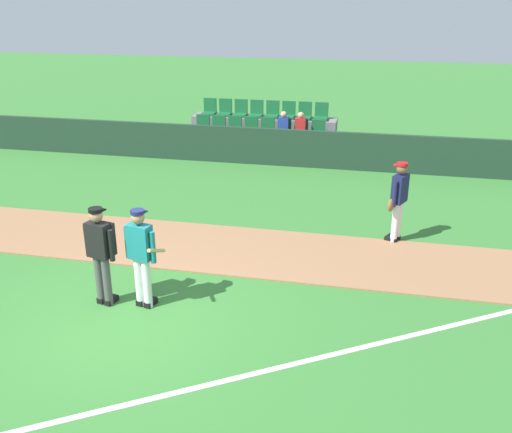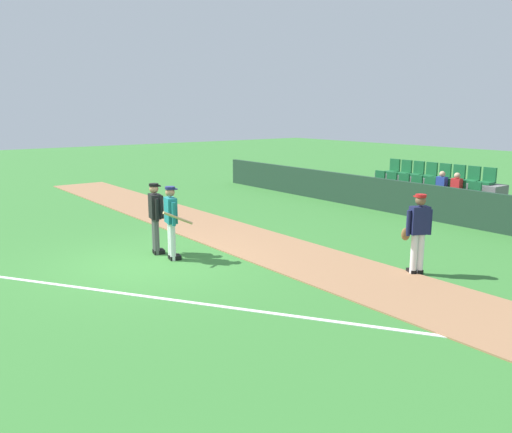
{
  "view_description": "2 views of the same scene",
  "coord_description": "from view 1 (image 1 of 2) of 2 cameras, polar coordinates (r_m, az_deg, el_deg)",
  "views": [
    {
      "loc": [
        3.75,
        -7.29,
        4.97
      ],
      "look_at": [
        1.66,
        2.33,
        1.06
      ],
      "focal_mm": 39.39,
      "sensor_mm": 36.0,
      "label": 1
    },
    {
      "loc": [
        10.81,
        -5.12,
        3.5
      ],
      "look_at": [
        1.27,
        2.12,
        1.04
      ],
      "focal_mm": 36.37,
      "sensor_mm": 36.0,
      "label": 2
    }
  ],
  "objects": [
    {
      "name": "ground_plane",
      "position": [
        9.59,
        -12.95,
        -10.21
      ],
      "size": [
        80.0,
        80.0,
        0.0
      ],
      "primitive_type": "plane",
      "color": "#387A33"
    },
    {
      "name": "infield_dirt_path",
      "position": [
        12.02,
        -7.07,
        -2.88
      ],
      "size": [
        28.0,
        2.34,
        0.03
      ],
      "primitive_type": "cube",
      "color": "#9E704C",
      "rests_on": "ground"
    },
    {
      "name": "foul_line_chalk",
      "position": [
        8.44,
        4.98,
        -14.47
      ],
      "size": [
        10.07,
        6.7,
        0.01
      ],
      "primitive_type": "cube",
      "rotation": [
        0.0,
        0.0,
        0.58
      ],
      "color": "white",
      "rests_on": "ground"
    },
    {
      "name": "dugout_fence",
      "position": [
        17.61,
        -0.41,
        7.19
      ],
      "size": [
        20.0,
        0.16,
        1.14
      ],
      "primitive_type": "cube",
      "color": "#1E3828",
      "rests_on": "ground"
    },
    {
      "name": "stadium_bleachers",
      "position": [
        19.0,
        0.6,
        8.0
      ],
      "size": [
        5.0,
        2.1,
        1.65
      ],
      "color": "slate",
      "rests_on": "ground"
    },
    {
      "name": "batter_teal_jersey",
      "position": [
        9.48,
        -11.56,
        -3.81
      ],
      "size": [
        0.62,
        0.8,
        1.76
      ],
      "color": "white",
      "rests_on": "ground"
    },
    {
      "name": "umpire_home_plate",
      "position": [
        9.71,
        -15.48,
        -3.34
      ],
      "size": [
        0.58,
        0.37,
        1.76
      ],
      "color": "#4C4C4C",
      "rests_on": "ground"
    },
    {
      "name": "runner_navy_jersey",
      "position": [
        12.15,
        14.25,
        1.69
      ],
      "size": [
        0.44,
        0.61,
        1.76
      ],
      "color": "white",
      "rests_on": "ground"
    }
  ]
}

